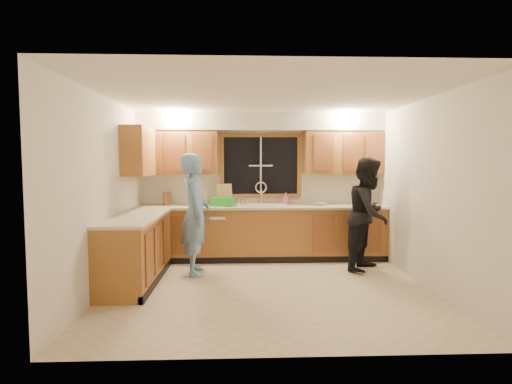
% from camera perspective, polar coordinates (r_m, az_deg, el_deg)
% --- Properties ---
extents(floor, '(4.20, 4.20, 0.00)m').
position_cam_1_polar(floor, '(5.42, 1.72, -13.50)').
color(floor, beige).
rests_on(floor, ground).
extents(ceiling, '(4.20, 4.20, 0.00)m').
position_cam_1_polar(ceiling, '(5.24, 1.78, 13.55)').
color(ceiling, white).
extents(wall_back, '(4.20, 0.00, 4.20)m').
position_cam_1_polar(wall_back, '(7.08, 0.68, 0.95)').
color(wall_back, silver).
rests_on(wall_back, ground).
extents(wall_left, '(0.00, 3.80, 3.80)m').
position_cam_1_polar(wall_left, '(5.45, -20.84, -0.26)').
color(wall_left, silver).
rests_on(wall_left, ground).
extents(wall_right, '(0.00, 3.80, 3.80)m').
position_cam_1_polar(wall_right, '(5.73, 23.21, -0.13)').
color(wall_right, silver).
rests_on(wall_right, ground).
extents(base_cabinets_back, '(4.20, 0.60, 0.88)m').
position_cam_1_polar(base_cabinets_back, '(6.87, 0.80, -5.95)').
color(base_cabinets_back, '#A66A30').
rests_on(base_cabinets_back, ground).
extents(base_cabinets_left, '(0.60, 1.90, 0.88)m').
position_cam_1_polar(base_cabinets_left, '(5.82, -16.69, -7.98)').
color(base_cabinets_left, '#A66A30').
rests_on(base_cabinets_left, ground).
extents(countertop_back, '(4.20, 0.63, 0.04)m').
position_cam_1_polar(countertop_back, '(6.79, 0.81, -2.15)').
color(countertop_back, beige).
rests_on(countertop_back, base_cabinets_back).
extents(countertop_left, '(0.63, 1.90, 0.04)m').
position_cam_1_polar(countertop_left, '(5.73, -16.64, -3.48)').
color(countertop_left, beige).
rests_on(countertop_left, base_cabinets_left).
extents(upper_cabinets_left, '(1.35, 0.33, 0.75)m').
position_cam_1_polar(upper_cabinets_left, '(6.97, -11.08, 5.55)').
color(upper_cabinets_left, '#A66A30').
rests_on(upper_cabinets_left, wall_back).
extents(upper_cabinets_right, '(1.35, 0.33, 0.75)m').
position_cam_1_polar(upper_cabinets_right, '(7.12, 12.33, 5.50)').
color(upper_cabinets_right, '#A66A30').
rests_on(upper_cabinets_right, wall_back).
extents(upper_cabinets_return, '(0.33, 0.90, 0.75)m').
position_cam_1_polar(upper_cabinets_return, '(6.47, -16.41, 5.58)').
color(upper_cabinets_return, '#A66A30').
rests_on(upper_cabinets_return, wall_left).
extents(soffit, '(4.20, 0.35, 0.30)m').
position_cam_1_polar(soffit, '(6.93, 0.76, 9.99)').
color(soffit, silver).
rests_on(soffit, wall_back).
extents(window_frame, '(1.44, 0.03, 1.14)m').
position_cam_1_polar(window_frame, '(7.06, 0.68, 3.78)').
color(window_frame, black).
rests_on(window_frame, wall_back).
extents(sink, '(0.86, 0.52, 0.57)m').
position_cam_1_polar(sink, '(6.81, 0.80, -2.42)').
color(sink, white).
rests_on(sink, countertop_back).
extents(dishwasher, '(0.60, 0.56, 0.82)m').
position_cam_1_polar(dishwasher, '(6.87, -6.33, -6.22)').
color(dishwasher, white).
rests_on(dishwasher, floor).
extents(stove, '(0.58, 0.75, 0.90)m').
position_cam_1_polar(stove, '(5.28, -18.25, -9.14)').
color(stove, white).
rests_on(stove, floor).
extents(man, '(0.51, 0.70, 1.79)m').
position_cam_1_polar(man, '(5.97, -8.70, -3.11)').
color(man, '#6793C3').
rests_on(man, floor).
extents(woman, '(1.03, 1.07, 1.73)m').
position_cam_1_polar(woman, '(6.38, 15.84, -3.03)').
color(woman, black).
rests_on(woman, floor).
extents(knife_block, '(0.15, 0.14, 0.22)m').
position_cam_1_polar(knife_block, '(7.05, -12.65, -0.97)').
color(knife_block, brown).
rests_on(knife_block, countertop_back).
extents(cutting_board, '(0.29, 0.17, 0.36)m').
position_cam_1_polar(cutting_board, '(6.96, -4.54, -0.33)').
color(cutting_board, tan).
rests_on(cutting_board, countertop_back).
extents(dish_crate, '(0.41, 0.40, 0.15)m').
position_cam_1_polar(dish_crate, '(6.77, -4.75, -1.36)').
color(dish_crate, '#259025').
rests_on(dish_crate, countertop_back).
extents(soap_bottle, '(0.12, 0.12, 0.21)m').
position_cam_1_polar(soap_bottle, '(7.02, 4.29, -0.94)').
color(soap_bottle, pink).
rests_on(soap_bottle, countertop_back).
extents(bowl, '(0.28, 0.28, 0.05)m').
position_cam_1_polar(bowl, '(6.92, 9.20, -1.70)').
color(bowl, silver).
rests_on(bowl, countertop_back).
extents(can_left, '(0.08, 0.08, 0.11)m').
position_cam_1_polar(can_left, '(6.66, -1.35, -1.62)').
color(can_left, beige).
rests_on(can_left, countertop_back).
extents(can_right, '(0.08, 0.08, 0.12)m').
position_cam_1_polar(can_right, '(6.61, -2.03, -1.61)').
color(can_right, beige).
rests_on(can_right, countertop_back).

